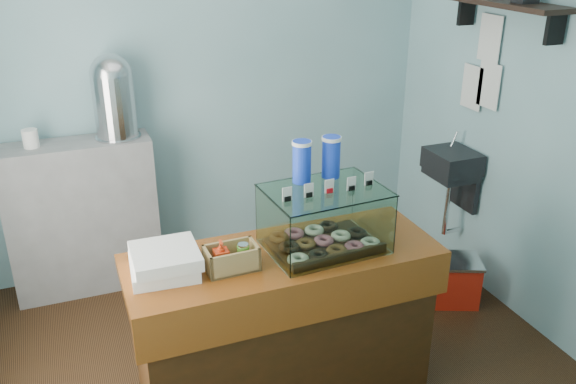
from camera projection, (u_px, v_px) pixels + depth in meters
name	position (u px, v px, depth m)	size (l,w,h in m)	color
ground	(269.00, 366.00, 3.65)	(3.50, 3.50, 0.00)	black
room_shell	(269.00, 84.00, 2.98)	(3.54, 3.04, 2.82)	#74A2AA
counter	(284.00, 326.00, 3.25)	(1.60, 0.60, 0.90)	#3D1E0B
back_shelf	(83.00, 217.00, 4.26)	(1.00, 0.32, 1.10)	gray
display_case	(322.00, 214.00, 3.10)	(0.61, 0.46, 0.54)	#341C0F
condiment_crate	(231.00, 258.00, 2.91)	(0.25, 0.16, 0.16)	#A28551
pastry_boxes	(164.00, 261.00, 2.88)	(0.33, 0.33, 0.12)	white
coffee_urn	(113.00, 94.00, 4.03)	(0.31, 0.31, 0.57)	silver
red_cooler	(451.00, 280.00, 4.22)	(0.45, 0.40, 0.33)	red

